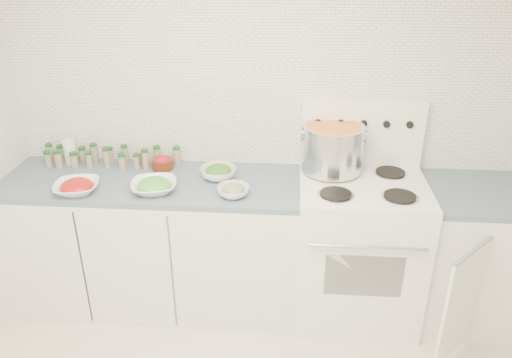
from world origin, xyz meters
name	(u,v)px	position (x,y,z in m)	size (l,w,h in m)	color
room_walls	(279,167)	(0.00, 0.00, 1.56)	(3.54, 3.04, 2.52)	white
counter_left	(156,242)	(-0.82, 1.19, 0.45)	(1.85, 0.62, 0.90)	white
stove	(357,244)	(0.48, 1.19, 0.50)	(0.76, 0.70, 1.36)	white
counter_right	(489,256)	(1.30, 1.19, 0.45)	(0.89, 0.91, 0.90)	white
stock_pot	(333,146)	(0.29, 1.34, 1.10)	(0.40, 0.37, 0.29)	silver
bowl_tomato	(77,187)	(-1.21, 1.00, 0.94)	(0.30, 0.30, 0.09)	white
bowl_snowpea	(154,186)	(-0.76, 1.04, 0.94)	(0.32, 0.32, 0.09)	white
bowl_broccoli	(218,172)	(-0.41, 1.25, 0.94)	(0.25, 0.25, 0.09)	white
bowl_zucchini	(233,190)	(-0.29, 1.03, 0.93)	(0.20, 0.20, 0.08)	white
bowl_pepper	(162,163)	(-0.79, 1.36, 0.94)	(0.14, 0.14, 0.08)	#57200F
salt_canister	(70,152)	(-1.41, 1.41, 0.98)	(0.08, 0.08, 0.16)	white
tin_can	(142,157)	(-0.94, 1.44, 0.95)	(0.07, 0.07, 0.09)	#A09B87
spice_cluster	(104,157)	(-1.18, 1.40, 0.96)	(0.91, 0.16, 0.14)	gray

